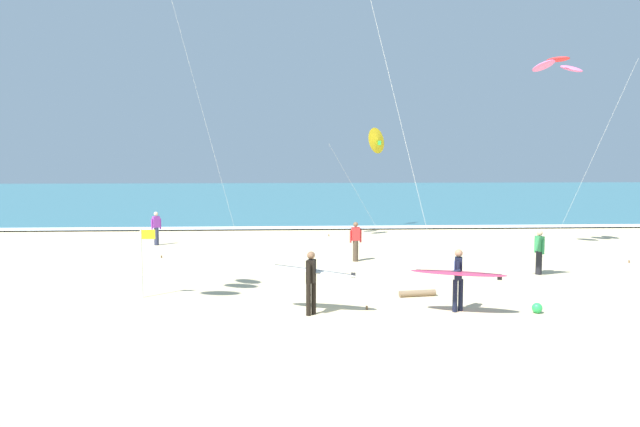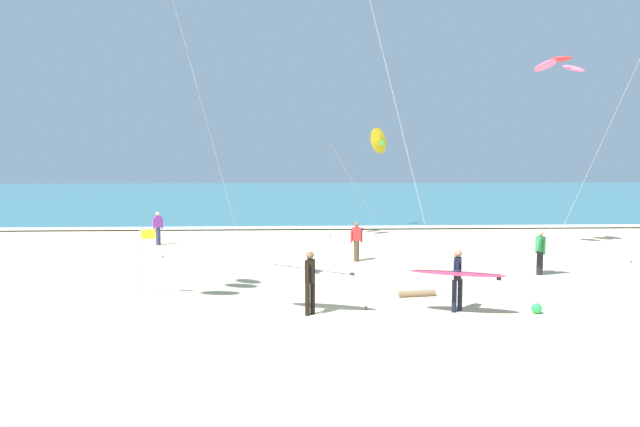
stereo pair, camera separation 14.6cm
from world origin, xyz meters
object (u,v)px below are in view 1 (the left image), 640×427
bystander_green_top (539,252)px  kite_arc_scarlet_mid (558,65)px  bystander_purple_top (156,228)px  surfer_lead (458,274)px  beach_ball (537,308)px  surfer_trailing (313,275)px  bystander_red_top (356,241)px  kite_delta_golden_high (377,141)px  lifeguard_flag (143,256)px  driftwood_log (417,293)px

bystander_green_top → kite_arc_scarlet_mid: bearing=62.4°
bystander_purple_top → surfer_lead: bearing=-51.2°
bystander_purple_top → beach_ball: bearing=-46.3°
surfer_trailing → surfer_lead: bearing=-3.1°
surfer_lead → bystander_red_top: surfer_lead is taller
kite_arc_scarlet_mid → beach_ball: size_ratio=30.37×
kite_arc_scarlet_mid → bystander_green_top: (-2.87, -5.50, -7.35)m
surfer_lead → bystander_red_top: bearing=102.3°
kite_delta_golden_high → bystander_purple_top: (-11.35, -5.90, -4.28)m
kite_arc_scarlet_mid → bystander_green_top: size_ratio=5.35×
bystander_green_top → lifeguard_flag: size_ratio=0.76×
surfer_lead → beach_ball: bearing=-3.0°
surfer_lead → driftwood_log: 2.34m
kite_delta_golden_high → beach_ball: kite_delta_golden_high is taller
surfer_trailing → lifeguard_flag: size_ratio=1.23×
kite_arc_scarlet_mid → bystander_green_top: bearing=-117.6°
bystander_purple_top → lifeguard_flag: lifeguard_flag is taller
kite_delta_golden_high → driftwood_log: (-1.27, -17.22, -4.99)m
surfer_trailing → lifeguard_flag: bearing=156.8°
kite_arc_scarlet_mid → bystander_green_top: kite_arc_scarlet_mid is taller
surfer_trailing → kite_arc_scarlet_mid: size_ratio=0.30×
bystander_green_top → bystander_red_top: bearing=153.3°
lifeguard_flag → driftwood_log: bearing=-2.1°
surfer_lead → kite_arc_scarlet_mid: kite_arc_scarlet_mid is taller
surfer_lead → kite_delta_golden_high: 19.67m
beach_ball → driftwood_log: size_ratio=0.25×
surfer_trailing → bystander_purple_top: (-6.86, 13.13, -0.24)m
bystander_red_top → driftwood_log: bearing=-79.6°
bystander_red_top → driftwood_log: bystander_red_top is taller
kite_delta_golden_high → lifeguard_flag: size_ratio=2.79×
kite_delta_golden_high → bystander_purple_top: size_ratio=3.68×
kite_arc_scarlet_mid → kite_delta_golden_high: bearing=128.0°
surfer_lead → kite_delta_golden_high: (0.61, 19.25, 4.03)m
lifeguard_flag → surfer_trailing: bearing=-23.2°
bystander_red_top → kite_arc_scarlet_mid: bearing=14.7°
kite_delta_golden_high → driftwood_log: 17.97m
surfer_lead → beach_ball: surfer_lead is taller
beach_ball → bystander_purple_top: bearing=133.7°
bystander_green_top → driftwood_log: size_ratio=1.41×
kite_delta_golden_high → bystander_red_top: size_ratio=3.68×
bystander_purple_top → beach_ball: size_ratio=5.68×
bystander_purple_top → kite_delta_golden_high: bearing=27.5°
kite_delta_golden_high → bystander_purple_top: kite_delta_golden_high is taller
beach_ball → driftwood_log: bearing=142.6°
surfer_trailing → kite_delta_golden_high: bearing=76.7°
surfer_trailing → bystander_purple_top: 14.82m
kite_delta_golden_high → bystander_purple_top: bearing=-152.5°
kite_arc_scarlet_mid → bystander_red_top: (-9.09, -2.38, -7.35)m
bystander_purple_top → driftwood_log: bystander_purple_top is taller
lifeguard_flag → driftwood_log: (8.17, -0.30, -1.17)m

